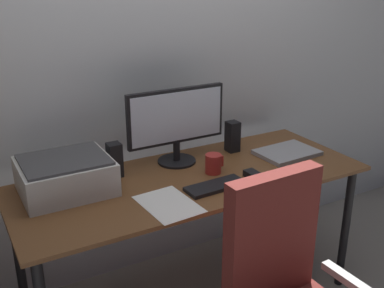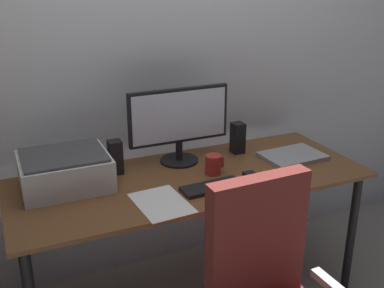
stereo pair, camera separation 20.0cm
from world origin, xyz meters
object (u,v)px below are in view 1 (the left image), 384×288
at_px(desk, 192,192).
at_px(printer, 66,175).
at_px(speaker_right, 233,137).
at_px(coffee_mug, 213,164).
at_px(speaker_left, 115,160).
at_px(laptop, 287,152).
at_px(keyboard, 216,186).
at_px(mouse, 253,175).
at_px(monitor, 176,121).

bearing_deg(desk, printer, 166.18).
distance_m(desk, speaker_right, 0.44).
relative_size(coffee_mug, speaker_left, 0.57).
relative_size(laptop, speaker_right, 1.88).
distance_m(desk, speaker_left, 0.41).
distance_m(keyboard, printer, 0.68).
distance_m(keyboard, mouse, 0.22).
height_order(laptop, printer, printer).
distance_m(coffee_mug, printer, 0.71).
xyz_separation_m(keyboard, printer, (-0.61, 0.30, 0.07)).
height_order(desk, keyboard, keyboard).
bearing_deg(printer, speaker_left, 11.18).
relative_size(mouse, speaker_right, 0.56).
xyz_separation_m(monitor, mouse, (0.23, -0.36, -0.21)).
xyz_separation_m(monitor, speaker_left, (-0.34, -0.01, -0.14)).
relative_size(laptop, printer, 0.80).
bearing_deg(speaker_left, desk, -30.81).
distance_m(keyboard, speaker_left, 0.51).
relative_size(keyboard, printer, 0.72).
xyz_separation_m(mouse, speaker_left, (-0.57, 0.35, 0.07)).
bearing_deg(speaker_left, keyboard, -44.66).
xyz_separation_m(monitor, coffee_mug, (0.10, -0.21, -0.18)).
bearing_deg(mouse, laptop, 23.33).
bearing_deg(laptop, keyboard, -166.45).
bearing_deg(coffee_mug, monitor, 114.65).
bearing_deg(printer, desk, -13.82).
bearing_deg(monitor, desk, -96.43).
bearing_deg(speaker_right, coffee_mug, -140.94).
xyz_separation_m(mouse, laptop, (0.34, 0.16, -0.01)).
height_order(monitor, speaker_right, monitor).
relative_size(monitor, coffee_mug, 5.51).
bearing_deg(monitor, printer, -174.45).
height_order(mouse, laptop, mouse).
bearing_deg(keyboard, mouse, -1.63).
height_order(keyboard, printer, printer).
bearing_deg(printer, coffee_mug, -12.28).
bearing_deg(speaker_left, coffee_mug, -24.58).
bearing_deg(coffee_mug, printer, 167.72).
relative_size(coffee_mug, speaker_right, 0.57).
bearing_deg(printer, keyboard, -26.40).
bearing_deg(speaker_right, laptop, -39.00).
bearing_deg(monitor, coffee_mug, -65.35).
relative_size(desk, keyboard, 5.98).
relative_size(mouse, printer, 0.24).
bearing_deg(monitor, speaker_left, -178.67).
relative_size(desk, speaker_right, 10.21).
xyz_separation_m(monitor, laptop, (0.58, -0.20, -0.22)).
bearing_deg(monitor, laptop, -18.83).
height_order(desk, monitor, monitor).
height_order(keyboard, mouse, mouse).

